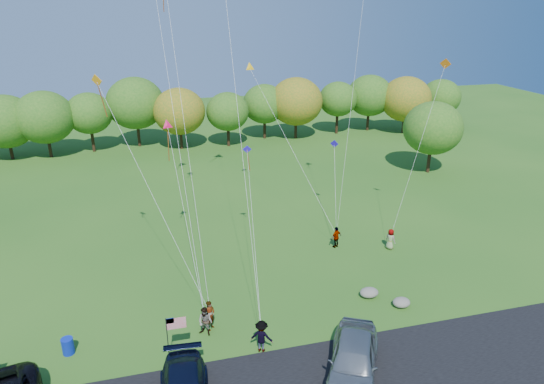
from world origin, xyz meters
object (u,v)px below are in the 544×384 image
at_px(minivan_silver, 353,360).
at_px(trash_barrel, 68,346).
at_px(flyer_b, 205,322).
at_px(flyer_d, 336,237).
at_px(flyer_a, 210,315).
at_px(flyer_e, 390,239).
at_px(flyer_c, 262,336).

xyz_separation_m(minivan_silver, trash_barrel, (-13.40, 5.24, -0.57)).
relative_size(flyer_b, trash_barrel, 1.89).
xyz_separation_m(flyer_d, trash_barrel, (-17.54, -7.29, -0.37)).
xyz_separation_m(flyer_a, flyer_e, (13.90, 5.91, -0.10)).
bearing_deg(flyer_c, flyer_b, -9.52).
distance_m(minivan_silver, flyer_c, 4.77).
height_order(flyer_a, flyer_d, flyer_a).
relative_size(flyer_a, trash_barrel, 1.96).
distance_m(flyer_c, flyer_e, 14.33).
bearing_deg(flyer_d, trash_barrel, -3.11).
bearing_deg(flyer_b, flyer_d, 71.92).
height_order(flyer_c, flyer_e, flyer_c).
xyz_separation_m(flyer_a, flyer_c, (2.29, -2.49, 0.02)).
relative_size(minivan_silver, flyer_e, 3.61).
xyz_separation_m(flyer_e, trash_barrel, (-21.24, -6.07, -0.33)).
bearing_deg(flyer_b, flyer_e, 60.26).
xyz_separation_m(flyer_b, flyer_c, (2.62, -2.02, 0.05)).
height_order(flyer_c, trash_barrel, flyer_c).
relative_size(flyer_b, flyer_e, 1.09).
bearing_deg(flyer_c, flyer_a, -19.22).
bearing_deg(flyer_a, flyer_c, -97.27).
relative_size(minivan_silver, flyer_d, 3.43).
distance_m(flyer_e, trash_barrel, 22.09).
distance_m(minivan_silver, flyer_a, 8.12).
height_order(flyer_b, flyer_c, flyer_c).
bearing_deg(flyer_e, flyer_d, 42.28).
distance_m(flyer_a, flyer_c, 3.38).
bearing_deg(minivan_silver, flyer_d, 99.80).
distance_m(flyer_c, trash_barrel, 9.91).
distance_m(flyer_d, trash_barrel, 19.00).
relative_size(flyer_c, flyer_e, 1.15).
xyz_separation_m(flyer_b, trash_barrel, (-7.01, 0.30, -0.40)).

